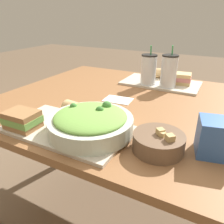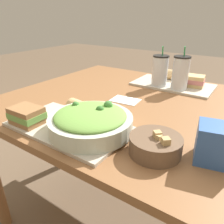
{
  "view_description": "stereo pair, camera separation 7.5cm",
  "coord_description": "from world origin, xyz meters",
  "px_view_note": "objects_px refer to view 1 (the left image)",
  "views": [
    {
      "loc": [
        0.39,
        -0.92,
        1.15
      ],
      "look_at": [
        0.07,
        -0.32,
        0.84
      ],
      "focal_mm": 35.0,
      "sensor_mm": 36.0,
      "label": 1
    },
    {
      "loc": [
        0.45,
        -0.88,
        1.15
      ],
      "look_at": [
        0.07,
        -0.32,
        0.84
      ],
      "focal_mm": 35.0,
      "sensor_mm": 36.0,
      "label": 2
    }
  ],
  "objects_px": {
    "chip_bag": "(217,138)",
    "napkin_folded": "(118,100)",
    "sandwich_far": "(181,79)",
    "baguette_far": "(163,73)",
    "salad_bowl": "(91,122)",
    "drink_cup_red": "(169,72)",
    "baguette_near": "(76,110)",
    "drink_cup_dark": "(148,71)",
    "soup_bowl": "(159,142)",
    "sandwich_near": "(22,120)"
  },
  "relations": [
    {
      "from": "soup_bowl",
      "to": "sandwich_far",
      "type": "distance_m",
      "value": 0.71
    },
    {
      "from": "sandwich_far",
      "to": "soup_bowl",
      "type": "bearing_deg",
      "value": -89.82
    },
    {
      "from": "drink_cup_dark",
      "to": "baguette_far",
      "type": "bearing_deg",
      "value": 75.77
    },
    {
      "from": "sandwich_far",
      "to": "baguette_far",
      "type": "height_order",
      "value": "sandwich_far"
    },
    {
      "from": "chip_bag",
      "to": "sandwich_near",
      "type": "bearing_deg",
      "value": -178.05
    },
    {
      "from": "salad_bowl",
      "to": "sandwich_far",
      "type": "height_order",
      "value": "salad_bowl"
    },
    {
      "from": "drink_cup_dark",
      "to": "drink_cup_red",
      "type": "xyz_separation_m",
      "value": [
        0.12,
        0.0,
        0.0
      ]
    },
    {
      "from": "sandwich_near",
      "to": "drink_cup_dark",
      "type": "height_order",
      "value": "drink_cup_dark"
    },
    {
      "from": "drink_cup_dark",
      "to": "chip_bag",
      "type": "bearing_deg",
      "value": -53.77
    },
    {
      "from": "sandwich_far",
      "to": "drink_cup_dark",
      "type": "distance_m",
      "value": 0.2
    },
    {
      "from": "sandwich_near",
      "to": "drink_cup_dark",
      "type": "bearing_deg",
      "value": 71.32
    },
    {
      "from": "salad_bowl",
      "to": "baguette_near",
      "type": "distance_m",
      "value": 0.14
    },
    {
      "from": "baguette_near",
      "to": "drink_cup_red",
      "type": "height_order",
      "value": "drink_cup_red"
    },
    {
      "from": "chip_bag",
      "to": "napkin_folded",
      "type": "bearing_deg",
      "value": 136.94
    },
    {
      "from": "salad_bowl",
      "to": "sandwich_near",
      "type": "bearing_deg",
      "value": -159.49
    },
    {
      "from": "baguette_near",
      "to": "baguette_far",
      "type": "distance_m",
      "value": 0.74
    },
    {
      "from": "baguette_near",
      "to": "drink_cup_red",
      "type": "distance_m",
      "value": 0.6
    },
    {
      "from": "baguette_far",
      "to": "drink_cup_red",
      "type": "relative_size",
      "value": 0.48
    },
    {
      "from": "drink_cup_dark",
      "to": "chip_bag",
      "type": "relative_size",
      "value": 1.7
    },
    {
      "from": "salad_bowl",
      "to": "sandwich_near",
      "type": "height_order",
      "value": "salad_bowl"
    },
    {
      "from": "drink_cup_dark",
      "to": "chip_bag",
      "type": "distance_m",
      "value": 0.69
    },
    {
      "from": "sandwich_near",
      "to": "drink_cup_red",
      "type": "bearing_deg",
      "value": 63.26
    },
    {
      "from": "sandwich_far",
      "to": "baguette_far",
      "type": "distance_m",
      "value": 0.15
    },
    {
      "from": "sandwich_near",
      "to": "napkin_folded",
      "type": "relative_size",
      "value": 0.86
    },
    {
      "from": "drink_cup_dark",
      "to": "chip_bag",
      "type": "height_order",
      "value": "drink_cup_dark"
    },
    {
      "from": "salad_bowl",
      "to": "drink_cup_dark",
      "type": "bearing_deg",
      "value": 91.21
    },
    {
      "from": "baguette_near",
      "to": "drink_cup_red",
      "type": "relative_size",
      "value": 0.51
    },
    {
      "from": "drink_cup_dark",
      "to": "napkin_folded",
      "type": "relative_size",
      "value": 1.54
    },
    {
      "from": "baguette_near",
      "to": "sandwich_far",
      "type": "height_order",
      "value": "sandwich_far"
    },
    {
      "from": "sandwich_near",
      "to": "baguette_near",
      "type": "bearing_deg",
      "value": 53.05
    },
    {
      "from": "baguette_near",
      "to": "chip_bag",
      "type": "height_order",
      "value": "chip_bag"
    },
    {
      "from": "baguette_near",
      "to": "drink_cup_dark",
      "type": "relative_size",
      "value": 0.53
    },
    {
      "from": "baguette_far",
      "to": "napkin_folded",
      "type": "relative_size",
      "value": 0.77
    },
    {
      "from": "salad_bowl",
      "to": "chip_bag",
      "type": "height_order",
      "value": "chip_bag"
    },
    {
      "from": "sandwich_near",
      "to": "drink_cup_dark",
      "type": "relative_size",
      "value": 0.56
    },
    {
      "from": "salad_bowl",
      "to": "chip_bag",
      "type": "relative_size",
      "value": 2.28
    },
    {
      "from": "sandwich_near",
      "to": "drink_cup_dark",
      "type": "xyz_separation_m",
      "value": [
        0.22,
        0.72,
        0.05
      ]
    },
    {
      "from": "drink_cup_red",
      "to": "napkin_folded",
      "type": "xyz_separation_m",
      "value": [
        -0.17,
        -0.29,
        -0.09
      ]
    },
    {
      "from": "chip_bag",
      "to": "drink_cup_dark",
      "type": "bearing_deg",
      "value": 113.55
    },
    {
      "from": "baguette_near",
      "to": "chip_bag",
      "type": "distance_m",
      "value": 0.51
    },
    {
      "from": "salad_bowl",
      "to": "drink_cup_red",
      "type": "distance_m",
      "value": 0.64
    },
    {
      "from": "drink_cup_red",
      "to": "chip_bag",
      "type": "height_order",
      "value": "drink_cup_red"
    },
    {
      "from": "baguette_near",
      "to": "drink_cup_dark",
      "type": "xyz_separation_m",
      "value": [
        0.1,
        0.56,
        0.05
      ]
    },
    {
      "from": "baguette_near",
      "to": "baguette_far",
      "type": "bearing_deg",
      "value": -3.47
    },
    {
      "from": "soup_bowl",
      "to": "drink_cup_dark",
      "type": "xyz_separation_m",
      "value": [
        -0.25,
        0.62,
        0.06
      ]
    },
    {
      "from": "baguette_far",
      "to": "chip_bag",
      "type": "relative_size",
      "value": 0.85
    },
    {
      "from": "sandwich_near",
      "to": "drink_cup_red",
      "type": "xyz_separation_m",
      "value": [
        0.34,
        0.72,
        0.05
      ]
    },
    {
      "from": "sandwich_near",
      "to": "napkin_folded",
      "type": "distance_m",
      "value": 0.47
    },
    {
      "from": "drink_cup_red",
      "to": "chip_bag",
      "type": "distance_m",
      "value": 0.63
    },
    {
      "from": "sandwich_near",
      "to": "chip_bag",
      "type": "relative_size",
      "value": 0.95
    }
  ]
}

